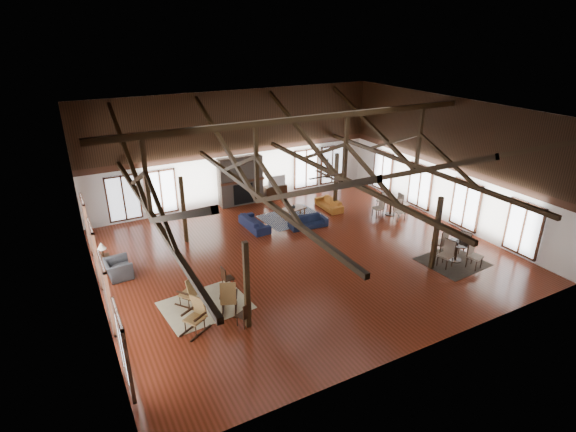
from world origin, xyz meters
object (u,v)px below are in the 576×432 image
sofa_orange (329,204)px  armchair (118,269)px  tv_console (275,191)px  sofa_navy_left (254,223)px  cafe_table_far (391,205)px  sofa_navy_front (308,222)px  coffee_table (293,209)px  cafe_table_near (457,248)px

sofa_orange → armchair: armchair is taller
armchair → tv_console: size_ratio=0.83×
sofa_navy_left → tv_console: (2.82, 3.40, 0.03)m
cafe_table_far → sofa_navy_front: bearing=171.6°
sofa_navy_front → coffee_table: bearing=97.8°
sofa_navy_front → cafe_table_near: cafe_table_near is taller
cafe_table_far → tv_console: cafe_table_far is taller
coffee_table → sofa_navy_front: bearing=-95.8°
tv_console → sofa_orange: bearing=-60.3°
cafe_table_far → tv_console: 6.55m
armchair → tv_console: 10.59m
cafe_table_near → armchair: bearing=157.5°
coffee_table → cafe_table_far: 5.02m
armchair → cafe_table_far: size_ratio=0.53×
sofa_navy_front → tv_console: size_ratio=1.42×
sofa_navy_front → cafe_table_near: (3.71, -5.75, 0.29)m
coffee_table → tv_console: (0.55, 3.10, -0.11)m
armchair → coffee_table: bearing=-80.4°
cafe_table_far → coffee_table: bearing=155.9°
coffee_table → cafe_table_near: cafe_table_near is taller
cafe_table_near → tv_console: bearing=107.5°
sofa_orange → armchair: size_ratio=1.69×
sofa_navy_left → armchair: (-6.49, -1.63, 0.06)m
cafe_table_near → sofa_navy_left: bearing=131.5°
cafe_table_near → tv_console: size_ratio=1.67×
sofa_navy_left → tv_console: size_ratio=1.53×
cafe_table_far → tv_console: size_ratio=1.57×
sofa_navy_front → sofa_orange: sofa_navy_front is taller
coffee_table → armchair: size_ratio=1.26×
armchair → cafe_table_near: size_ratio=0.50×
sofa_navy_front → cafe_table_far: 4.57m
armchair → cafe_table_far: (13.35, -0.11, 0.18)m
armchair → tv_console: bearing=-64.4°
armchair → tv_console: armchair is taller
sofa_navy_front → cafe_table_far: cafe_table_far is taller
armchair → cafe_table_far: 13.35m
cafe_table_far → sofa_orange: bearing=137.1°
sofa_orange → armchair: (-11.00, -2.07, 0.09)m
sofa_navy_left → armchair: armchair is taller
sofa_orange → coffee_table: 2.25m
sofa_navy_left → armchair: size_ratio=1.84×
sofa_orange → cafe_table_near: 7.43m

